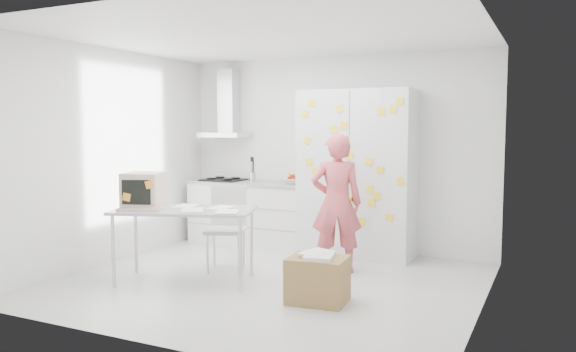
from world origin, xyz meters
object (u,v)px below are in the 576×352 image
at_px(person, 337,203).
at_px(desk, 159,199).
at_px(cardboard_box, 318,279).
at_px(chair, 227,222).

bearing_deg(person, desk, 12.51).
height_order(person, desk, person).
height_order(person, cardboard_box, person).
distance_m(person, cardboard_box, 1.34).
distance_m(chair, cardboard_box, 1.69).
height_order(desk, cardboard_box, desk).
bearing_deg(cardboard_box, desk, -179.54).
xyz_separation_m(person, chair, (-1.23, -0.45, -0.25)).
relative_size(desk, cardboard_box, 2.81).
bearing_deg(chair, desk, -141.51).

